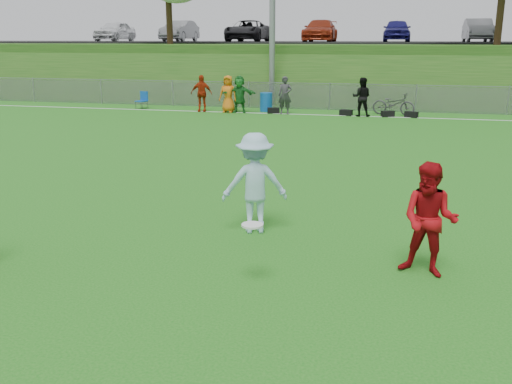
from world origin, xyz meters
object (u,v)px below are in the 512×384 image
(frisbee, at_px, (252,225))
(bicycle, at_px, (394,104))
(recycling_bin, at_px, (266,102))
(player_blue, at_px, (255,183))

(frisbee, xyz_separation_m, bicycle, (1.92, 19.19, -0.39))
(frisbee, bearing_deg, bicycle, 84.30)
(recycling_bin, height_order, bicycle, bicycle)
(player_blue, relative_size, bicycle, 0.95)
(player_blue, xyz_separation_m, recycling_bin, (-3.44, 16.92, -0.46))
(frisbee, bearing_deg, recycling_bin, 101.59)
(bicycle, bearing_deg, recycling_bin, 104.47)
(player_blue, height_order, recycling_bin, player_blue)
(frisbee, relative_size, bicycle, 0.16)
(player_blue, relative_size, recycling_bin, 2.05)
(frisbee, distance_m, recycling_bin, 19.57)
(player_blue, distance_m, bicycle, 17.12)
(player_blue, xyz_separation_m, bicycle, (2.41, 16.95, -0.40))
(player_blue, height_order, frisbee, player_blue)
(player_blue, distance_m, recycling_bin, 17.27)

